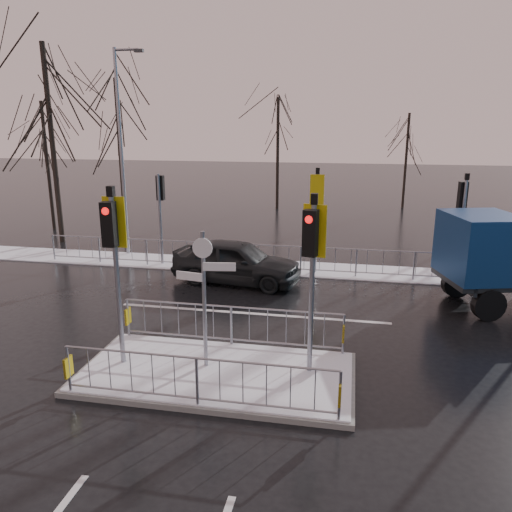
% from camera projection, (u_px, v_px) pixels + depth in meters
% --- Properties ---
extents(ground, '(120.00, 120.00, 0.00)m').
position_uv_depth(ground, '(217.00, 376.00, 11.01)').
color(ground, black).
rests_on(ground, ground).
extents(snow_verge, '(30.00, 2.00, 0.04)m').
position_uv_depth(snow_verge, '(276.00, 268.00, 19.16)').
color(snow_verge, white).
rests_on(snow_verge, ground).
extents(lane_markings, '(8.00, 11.38, 0.01)m').
position_uv_depth(lane_markings, '(213.00, 384.00, 10.69)').
color(lane_markings, silver).
rests_on(lane_markings, ground).
extents(traffic_island, '(6.00, 3.04, 4.15)m').
position_uv_depth(traffic_island, '(216.00, 360.00, 10.92)').
color(traffic_island, '#62625E').
rests_on(traffic_island, ground).
extents(far_kerb_fixtures, '(18.00, 0.65, 3.83)m').
position_uv_depth(far_kerb_fixtures, '(282.00, 246.00, 18.36)').
color(far_kerb_fixtures, gray).
rests_on(far_kerb_fixtures, ground).
extents(car_far_lane, '(4.69, 2.44, 1.52)m').
position_uv_depth(car_far_lane, '(237.00, 261.00, 17.25)').
color(car_far_lane, black).
rests_on(car_far_lane, ground).
extents(flatbed_truck, '(6.54, 3.77, 2.86)m').
position_uv_depth(flatbed_truck, '(507.00, 259.00, 14.74)').
color(flatbed_truck, black).
rests_on(flatbed_truck, ground).
extents(tree_near_a, '(4.75, 4.75, 8.97)m').
position_uv_depth(tree_near_a, '(48.00, 106.00, 21.78)').
color(tree_near_a, black).
rests_on(tree_near_a, ground).
extents(tree_near_b, '(4.00, 4.00, 7.55)m').
position_uv_depth(tree_near_b, '(119.00, 128.00, 22.99)').
color(tree_near_b, black).
rests_on(tree_near_b, ground).
extents(tree_near_c, '(3.50, 3.50, 6.61)m').
position_uv_depth(tree_near_c, '(45.00, 141.00, 24.93)').
color(tree_near_c, black).
rests_on(tree_near_c, ground).
extents(tree_far_a, '(3.75, 3.75, 7.08)m').
position_uv_depth(tree_far_a, '(278.00, 132.00, 30.98)').
color(tree_far_a, black).
rests_on(tree_far_a, ground).
extents(tree_far_b, '(3.25, 3.25, 6.14)m').
position_uv_depth(tree_far_b, '(407.00, 142.00, 31.57)').
color(tree_far_b, black).
rests_on(tree_far_b, ground).
extents(street_lamp_left, '(1.25, 0.18, 8.20)m').
position_uv_depth(street_lamp_left, '(123.00, 146.00, 20.03)').
color(street_lamp_left, gray).
rests_on(street_lamp_left, ground).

